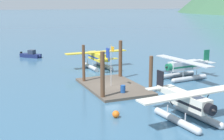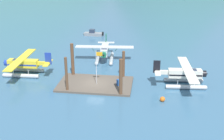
{
  "view_description": "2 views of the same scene",
  "coord_description": "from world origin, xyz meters",
  "px_view_note": "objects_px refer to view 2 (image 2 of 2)",
  "views": [
    {
      "loc": [
        34.28,
        -14.78,
        10.28
      ],
      "look_at": [
        0.53,
        -0.36,
        2.39
      ],
      "focal_mm": 49.19,
      "sensor_mm": 36.0,
      "label": 1
    },
    {
      "loc": [
        7.82,
        -39.06,
        18.33
      ],
      "look_at": [
        2.36,
        1.03,
        2.12
      ],
      "focal_mm": 47.18,
      "sensor_mm": 36.0,
      "label": 2
    }
  ],
  "objects_px": {
    "mooring_buoy": "(162,99)",
    "seaplane_cream_stbd_fwd": "(185,76)",
    "seaplane_yellow_port_fwd": "(23,65)",
    "boat_grey_open_north": "(93,34)",
    "seaplane_silver_bow_centre": "(105,52)",
    "fuel_drum": "(119,82)",
    "flagpole": "(97,63)"
  },
  "relations": [
    {
      "from": "fuel_drum",
      "to": "boat_grey_open_north",
      "type": "bearing_deg",
      "value": 108.57
    },
    {
      "from": "fuel_drum",
      "to": "seaplane_cream_stbd_fwd",
      "type": "height_order",
      "value": "seaplane_cream_stbd_fwd"
    },
    {
      "from": "flagpole",
      "to": "seaplane_cream_stbd_fwd",
      "type": "height_order",
      "value": "flagpole"
    },
    {
      "from": "flagpole",
      "to": "mooring_buoy",
      "type": "xyz_separation_m",
      "value": [
        9.35,
        -3.53,
        -3.24
      ]
    },
    {
      "from": "mooring_buoy",
      "to": "seaplane_yellow_port_fwd",
      "type": "relative_size",
      "value": 0.06
    },
    {
      "from": "flagpole",
      "to": "seaplane_cream_stbd_fwd",
      "type": "xyz_separation_m",
      "value": [
        12.65,
        1.99,
        -2.0
      ]
    },
    {
      "from": "flagpole",
      "to": "seaplane_cream_stbd_fwd",
      "type": "bearing_deg",
      "value": 8.94
    },
    {
      "from": "mooring_buoy",
      "to": "seaplane_cream_stbd_fwd",
      "type": "xyz_separation_m",
      "value": [
        3.31,
        5.52,
        1.24
      ]
    },
    {
      "from": "fuel_drum",
      "to": "seaplane_silver_bow_centre",
      "type": "xyz_separation_m",
      "value": [
        -3.82,
        11.19,
        0.84
      ]
    },
    {
      "from": "mooring_buoy",
      "to": "seaplane_yellow_port_fwd",
      "type": "xyz_separation_m",
      "value": [
        -21.9,
        6.31,
        1.24
      ]
    },
    {
      "from": "flagpole",
      "to": "seaplane_yellow_port_fwd",
      "type": "bearing_deg",
      "value": 167.52
    },
    {
      "from": "flagpole",
      "to": "seaplane_yellow_port_fwd",
      "type": "height_order",
      "value": "flagpole"
    },
    {
      "from": "seaplane_cream_stbd_fwd",
      "to": "seaplane_yellow_port_fwd",
      "type": "xyz_separation_m",
      "value": [
        -25.2,
        0.79,
        0.0
      ]
    },
    {
      "from": "mooring_buoy",
      "to": "seaplane_cream_stbd_fwd",
      "type": "height_order",
      "value": "seaplane_cream_stbd_fwd"
    },
    {
      "from": "fuel_drum",
      "to": "seaplane_yellow_port_fwd",
      "type": "xyz_separation_m",
      "value": [
        -15.62,
        2.65,
        0.84
      ]
    },
    {
      "from": "flagpole",
      "to": "fuel_drum",
      "type": "relative_size",
      "value": 5.89
    },
    {
      "from": "seaplane_cream_stbd_fwd",
      "to": "boat_grey_open_north",
      "type": "distance_m",
      "value": 32.0
    },
    {
      "from": "seaplane_cream_stbd_fwd",
      "to": "boat_grey_open_north",
      "type": "relative_size",
      "value": 2.14
    },
    {
      "from": "mooring_buoy",
      "to": "boat_grey_open_north",
      "type": "distance_m",
      "value": 34.99
    },
    {
      "from": "seaplane_cream_stbd_fwd",
      "to": "flagpole",
      "type": "bearing_deg",
      "value": -171.06
    },
    {
      "from": "mooring_buoy",
      "to": "seaplane_cream_stbd_fwd",
      "type": "relative_size",
      "value": 0.06
    },
    {
      "from": "mooring_buoy",
      "to": "boat_grey_open_north",
      "type": "relative_size",
      "value": 0.14
    },
    {
      "from": "flagpole",
      "to": "mooring_buoy",
      "type": "relative_size",
      "value": 7.67
    },
    {
      "from": "fuel_drum",
      "to": "seaplane_yellow_port_fwd",
      "type": "distance_m",
      "value": 15.87
    },
    {
      "from": "seaplane_yellow_port_fwd",
      "to": "boat_grey_open_north",
      "type": "distance_m",
      "value": 25.84
    },
    {
      "from": "fuel_drum",
      "to": "boat_grey_open_north",
      "type": "relative_size",
      "value": 0.18
    },
    {
      "from": "seaplane_silver_bow_centre",
      "to": "boat_grey_open_north",
      "type": "distance_m",
      "value": 17.41
    },
    {
      "from": "seaplane_yellow_port_fwd",
      "to": "seaplane_silver_bow_centre",
      "type": "xyz_separation_m",
      "value": [
        11.8,
        8.54,
        0.0
      ]
    },
    {
      "from": "mooring_buoy",
      "to": "seaplane_cream_stbd_fwd",
      "type": "distance_m",
      "value": 6.55
    },
    {
      "from": "seaplane_cream_stbd_fwd",
      "to": "boat_grey_open_north",
      "type": "xyz_separation_m",
      "value": [
        -18.88,
        25.81,
        -1.09
      ]
    },
    {
      "from": "seaplane_silver_bow_centre",
      "to": "mooring_buoy",
      "type": "bearing_deg",
      "value": -55.78
    },
    {
      "from": "fuel_drum",
      "to": "seaplane_yellow_port_fwd",
      "type": "height_order",
      "value": "seaplane_yellow_port_fwd"
    }
  ]
}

